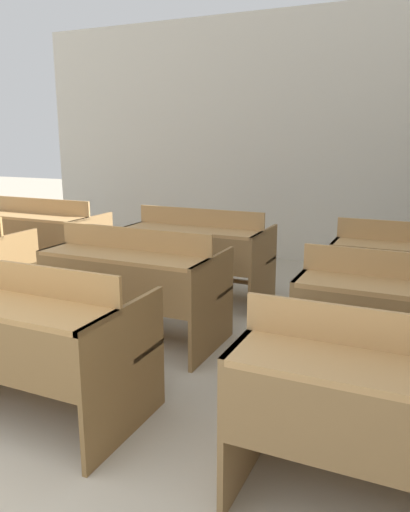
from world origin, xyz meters
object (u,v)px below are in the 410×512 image
Objects in this scene: bench_front_right at (398,411)px; bench_front_center at (25,335)px; bench_second_right at (407,320)px; bench_third_center at (200,251)px; bench_second_center at (135,281)px; bench_third_left at (44,235)px.

bench_front_center is at bearing -179.61° from bench_front_right.
bench_second_right is 2.29m from bench_third_center.
bench_front_center and bench_front_right have the same top height.
bench_front_right is 2.31m from bench_second_center.
bench_second_right is at bearing 30.63° from bench_front_center.
bench_third_left is at bearing 163.20° from bench_second_right.
bench_front_center and bench_second_right have the same top height.
bench_third_center is (0.01, 1.16, 0.00)m from bench_second_center.
bench_second_right is (-0.02, 1.14, 0.00)m from bench_front_right.
bench_third_left and bench_third_center have the same top height.
bench_front_right is 3.06m from bench_third_center.
bench_front_right is at bearing -30.30° from bench_second_center.
bench_front_center is 1.00× the size of bench_second_right.
bench_front_right is 1.00× the size of bench_second_right.
bench_second_center and bench_third_center have the same top height.
bench_third_center is at bearing 89.33° from bench_second_center.
bench_front_center and bench_third_center have the same top height.
bench_second_right and bench_third_left have the same top height.
bench_front_right and bench_third_left have the same top height.
bench_second_center is at bearing 91.01° from bench_front_center.
bench_third_left is (-1.96, 1.16, 0.00)m from bench_second_center.
bench_third_center is at bearing -0.11° from bench_third_left.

